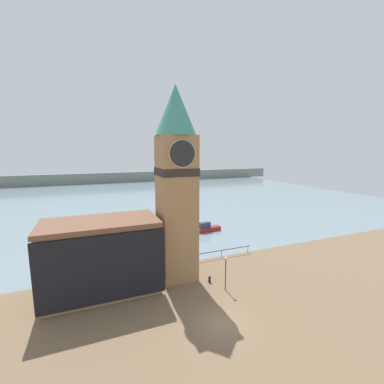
# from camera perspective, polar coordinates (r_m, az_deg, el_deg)

# --- Properties ---
(ground_plane) EXTENTS (160.00, 160.00, 0.00)m
(ground_plane) POSITION_cam_1_polar(r_m,az_deg,el_deg) (26.47, 6.59, -27.00)
(ground_plane) COLOR brown
(water) EXTENTS (160.00, 120.00, 0.00)m
(water) POSITION_cam_1_polar(r_m,az_deg,el_deg) (93.89, -15.30, -0.75)
(water) COLOR gray
(water) RESTS_ON ground_plane
(far_shoreline) EXTENTS (180.00, 3.00, 5.00)m
(far_shoreline) POSITION_cam_1_polar(r_m,az_deg,el_deg) (133.05, -17.41, 3.07)
(far_shoreline) COLOR gray
(far_shoreline) RESTS_ON water
(pier_railing) EXTENTS (9.79, 0.08, 1.09)m
(pier_railing) POSITION_cam_1_polar(r_m,az_deg,el_deg) (39.12, 6.61, -12.91)
(pier_railing) COLOR #232328
(pier_railing) RESTS_ON ground_plane
(clock_tower) EXTENTS (4.80, 4.80, 23.01)m
(clock_tower) POSITION_cam_1_polar(r_m,az_deg,el_deg) (30.42, -3.49, 2.75)
(clock_tower) COLOR #9E754C
(clock_tower) RESTS_ON ground_plane
(pier_building) EXTENTS (12.35, 6.68, 8.15)m
(pier_building) POSITION_cam_1_polar(r_m,az_deg,el_deg) (30.71, -19.35, -13.38)
(pier_building) COLOR #A88451
(pier_building) RESTS_ON ground_plane
(boat_near) EXTENTS (4.91, 1.87, 1.89)m
(boat_near) POSITION_cam_1_polar(r_m,az_deg,el_deg) (50.70, 3.50, -7.98)
(boat_near) COLOR maroon
(boat_near) RESTS_ON water
(mooring_bollard_near) EXTENTS (0.32, 0.32, 0.80)m
(mooring_bollard_near) POSITION_cam_1_polar(r_m,az_deg,el_deg) (32.46, 3.92, -18.71)
(mooring_bollard_near) COLOR black
(mooring_bollard_near) RESTS_ON ground_plane
(lamp_post) EXTENTS (0.32, 0.32, 3.89)m
(lamp_post) POSITION_cam_1_polar(r_m,az_deg,el_deg) (30.12, 7.49, -16.22)
(lamp_post) COLOR black
(lamp_post) RESTS_ON ground_plane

